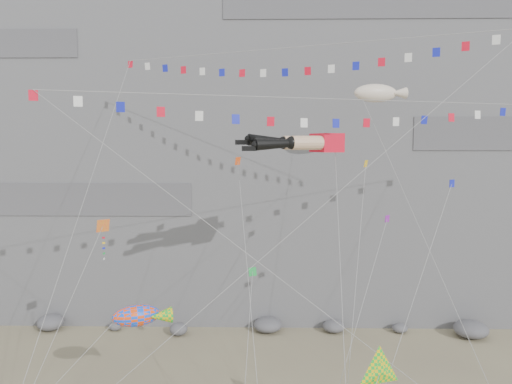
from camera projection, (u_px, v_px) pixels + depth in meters
cliff at (268, 76)px, 58.04m from camera, size 80.00×28.00×50.00m
talus_boulders at (268, 325)px, 45.47m from camera, size 60.00×3.00×1.20m
legs_kite at (301, 143)px, 31.74m from camera, size 6.95×16.06×22.59m
flag_banner_upper at (296, 48)px, 34.27m from camera, size 28.74×18.42×31.15m
flag_banner_lower at (321, 99)px, 30.09m from camera, size 30.20×10.84×23.05m
harlequin_kite at (103, 227)px, 29.70m from camera, size 5.18×6.27×13.96m
fish_windsock at (136, 316)px, 29.34m from camera, size 9.71×5.74×11.21m
delta_kite at (380, 372)px, 24.97m from camera, size 5.20×6.82×9.12m
blimp_windsock at (376, 94)px, 38.24m from camera, size 7.66×15.05×25.66m
small_kite_a at (238, 165)px, 34.88m from camera, size 2.79×13.63×20.55m
small_kite_b at (386, 224)px, 32.48m from camera, size 6.77×11.30×17.32m
small_kite_c at (252, 274)px, 31.19m from camera, size 1.17×10.43×13.30m
small_kite_d at (365, 169)px, 34.03m from camera, size 4.15×13.36×20.50m
small_kite_e at (450, 190)px, 29.79m from camera, size 7.99×8.58×18.26m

